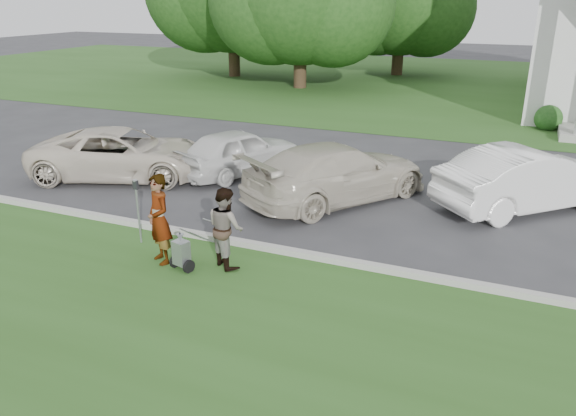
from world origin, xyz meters
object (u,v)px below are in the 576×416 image
Objects in this scene: person_left at (159,220)px; parking_meter_near at (137,204)px; person_right at (226,228)px; car_c at (337,173)px; car_b at (239,151)px; car_d at (528,179)px; striping_cart at (182,253)px; tree_back at (401,2)px; car_a at (122,154)px.

parking_meter_near is at bearing -179.34° from person_left.
person_right is 4.66m from car_c.
car_d is (8.20, 0.19, 0.10)m from car_b.
person_right is at bearing 51.96° from striping_cart.
parking_meter_near is at bearing -87.82° from tree_back.
car_d is at bearing -156.31° from car_b.
car_c reaches higher than car_b.
striping_cart is at bearing 69.94° from person_right.
car_b is at bearing 122.89° from striping_cart.
car_a is 1.09× the size of car_d.
car_b is (-2.73, 5.70, -0.12)m from person_right.
person_right is 2.31m from parking_meter_near.
car_a is (-5.01, 4.51, 0.37)m from striping_cart.
tree_back is at bearing -50.52° from person_right.
parking_meter_near is 5.10m from car_a.
tree_back is 30.42m from parking_meter_near.
person_right is at bearing 49.34° from person_left.
car_a is (-5.73, 3.98, -0.09)m from person_right.
person_left is (-0.58, 0.14, 0.57)m from striping_cart.
car_a is at bearing -1.76° from person_right.
car_c reaches higher than striping_cart.
striping_cart is 0.18× the size of car_a.
tree_back is 1.98× the size of car_d.
car_c is (6.53, 0.61, 0.03)m from car_a.
person_right is at bearing -83.53° from tree_back.
parking_meter_near is 0.28× the size of car_c.
tree_back reaches higher than striping_cart.
car_b is (-1.43, 6.10, -0.23)m from person_left.
person_left is at bearing 50.11° from person_right.
parking_meter_near is (1.15, -30.16, -3.80)m from tree_back.
car_a is at bearing 37.91° from car_c.
striping_cart is 8.94m from car_d.
parking_meter_near reaches higher than striping_cart.
person_left is 1.14× the size of person_right.
car_a is 1.00× the size of car_c.
car_d is at bearing 36.18° from parking_meter_near.
striping_cart is at bearing -84.96° from tree_back.
person_left reaches higher than striping_cart.
tree_back reaches higher than car_d.
tree_back is 31.08m from person_left.
car_c is 4.85m from car_d.
car_d reaches higher than parking_meter_near.
person_left is 5.41m from car_c.
car_d is at bearing 75.14° from person_left.
car_a is at bearing 52.24° from car_b.
tree_back is 30.81m from person_right.
striping_cart is at bearing 130.18° from car_b.
striping_cart is 1.01m from person_right.
car_c is at bearing 88.49° from striping_cart.
striping_cart is (2.73, -30.91, -4.36)m from tree_back.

